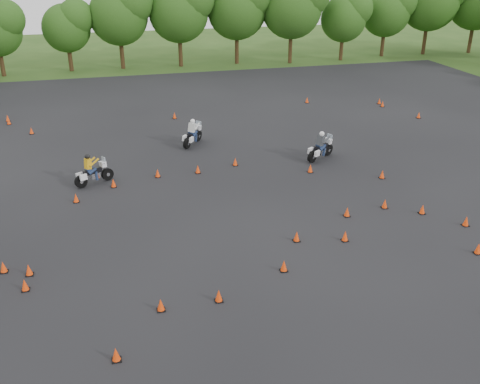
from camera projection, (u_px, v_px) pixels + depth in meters
The scene contains 7 objects.
ground at pixel (264, 257), 22.10m from camera, with size 140.00×140.00×0.00m, color #2D5119.
asphalt_pad at pixel (230, 198), 27.39m from camera, with size 62.00×62.00×0.00m, color black.
treeline at pixel (188, 28), 52.19m from camera, with size 87.03×32.10×10.66m.
traffic_cones at pixel (220, 202), 26.40m from camera, with size 36.56×33.37×0.45m.
rider_grey at pixel (320, 144), 32.15m from camera, with size 2.36×0.72×1.82m, color #36393C, non-canonical shape.
rider_yellow at pixel (94, 169), 28.66m from camera, with size 2.24×0.69×1.73m, color gold, non-canonical shape.
rider_white at pixel (192, 131), 34.48m from camera, with size 2.34×0.72×1.80m, color silver, non-canonical shape.
Camera 1 is at (-5.71, -18.17, 11.58)m, focal length 40.00 mm.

